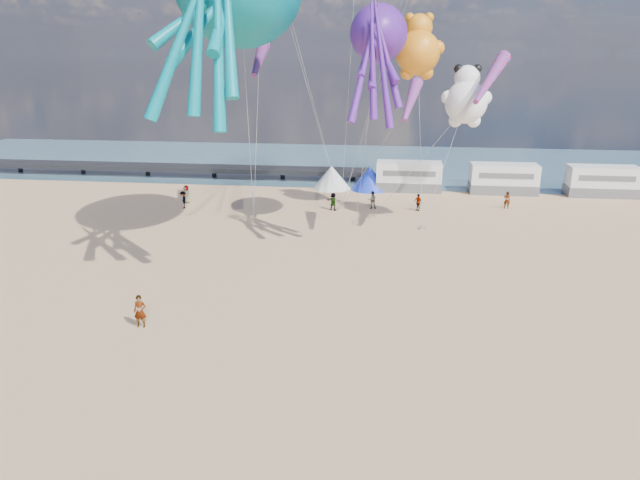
{
  "coord_description": "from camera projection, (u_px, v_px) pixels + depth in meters",
  "views": [
    {
      "loc": [
        4.13,
        -18.57,
        13.51
      ],
      "look_at": [
        1.05,
        6.0,
        5.41
      ],
      "focal_mm": 32.0,
      "sensor_mm": 36.0,
      "label": 1
    }
  ],
  "objects": [
    {
      "name": "beachgoer_2",
      "position": [
        183.0,
        200.0,
        52.14
      ],
      "size": [
        0.87,
        0.95,
        1.6
      ],
      "primitive_type": "imported",
      "rotation": [
        0.0,
        0.0,
        5.13
      ],
      "color": "#7F6659",
      "rests_on": "ground"
    },
    {
      "name": "windsock_left",
      "position": [
        259.0,
        60.0,
        44.5
      ],
      "size": [
        1.66,
        6.43,
        6.36
      ],
      "primitive_type": null,
      "rotation": [
        0.0,
        0.0,
        0.09
      ],
      "color": "red"
    },
    {
      "name": "standing_person",
      "position": [
        140.0,
        311.0,
        29.37
      ],
      "size": [
        0.69,
        0.5,
        1.75
      ],
      "primitive_type": "imported",
      "rotation": [
        0.0,
        0.0,
        0.13
      ],
      "color": "tan",
      "rests_on": "ground"
    },
    {
      "name": "sandbag_d",
      "position": [
        373.0,
        217.0,
        49.3
      ],
      "size": [
        0.5,
        0.35,
        0.22
      ],
      "primitive_type": "cube",
      "color": "gray",
      "rests_on": "ground"
    },
    {
      "name": "pier",
      "position": [
        115.0,
        166.0,
        66.7
      ],
      "size": [
        60.0,
        3.0,
        0.5
      ],
      "primitive_type": "cube",
      "color": "black",
      "rests_on": "ground"
    },
    {
      "name": "tent_white",
      "position": [
        332.0,
        177.0,
        59.78
      ],
      "size": [
        4.0,
        4.0,
        2.4
      ],
      "primitive_type": "cone",
      "color": "white",
      "rests_on": "ground"
    },
    {
      "name": "sandbag_a",
      "position": [
        254.0,
        216.0,
        49.42
      ],
      "size": [
        0.5,
        0.35,
        0.22
      ],
      "primitive_type": "cube",
      "color": "gray",
      "rests_on": "ground"
    },
    {
      "name": "beachgoer_1",
      "position": [
        372.0,
        200.0,
        52.08
      ],
      "size": [
        0.85,
        0.61,
        1.61
      ],
      "primitive_type": "imported",
      "rotation": [
        0.0,
        0.0,
        3.27
      ],
      "color": "#7F6659",
      "rests_on": "ground"
    },
    {
      "name": "tent_blue",
      "position": [
        370.0,
        178.0,
        59.31
      ],
      "size": [
        4.0,
        4.0,
        2.4
      ],
      "primitive_type": "cone",
      "color": "#1933CC",
      "rests_on": "ground"
    },
    {
      "name": "sandbag_c",
      "position": [
        423.0,
        228.0,
        46.05
      ],
      "size": [
        0.5,
        0.35,
        0.22
      ],
      "primitive_type": "cube",
      "color": "gray",
      "rests_on": "ground"
    },
    {
      "name": "beachgoer_4",
      "position": [
        333.0,
        201.0,
        51.51
      ],
      "size": [
        1.03,
        0.68,
        1.63
      ],
      "primitive_type": "imported",
      "rotation": [
        0.0,
        0.0,
        2.82
      ],
      "color": "#7F6659",
      "rests_on": "ground"
    },
    {
      "name": "beachgoer_0",
      "position": [
        186.0,
        194.0,
        53.95
      ],
      "size": [
        0.74,
        0.63,
        1.73
      ],
      "primitive_type": "imported",
      "rotation": [
        0.0,
        0.0,
        5.87
      ],
      "color": "#7F6659",
      "rests_on": "ground"
    },
    {
      "name": "ground",
      "position": [
        274.0,
        418.0,
        22.2
      ],
      "size": [
        120.0,
        120.0,
        0.0
      ],
      "primitive_type": "plane",
      "color": "tan",
      "rests_on": "ground"
    },
    {
      "name": "water",
      "position": [
        359.0,
        163.0,
        74.06
      ],
      "size": [
        120.0,
        120.0,
        0.0
      ],
      "primitive_type": "plane",
      "color": "#3A5C6F",
      "rests_on": "ground"
    },
    {
      "name": "sandbag_e",
      "position": [
        341.0,
        208.0,
        52.14
      ],
      "size": [
        0.5,
        0.35,
        0.22
      ],
      "primitive_type": "cube",
      "color": "gray",
      "rests_on": "ground"
    },
    {
      "name": "motorhome_2",
      "position": [
        602.0,
        181.0,
        56.49
      ],
      "size": [
        6.6,
        2.5,
        3.0
      ],
      "primitive_type": "cube",
      "color": "silver",
      "rests_on": "ground"
    },
    {
      "name": "windsock_mid",
      "position": [
        491.0,
        78.0,
        39.79
      ],
      "size": [
        3.7,
        6.55,
        6.74
      ],
      "primitive_type": null,
      "rotation": [
        0.0,
        0.0,
        -0.43
      ],
      "color": "red"
    },
    {
      "name": "kite_octopus_purple",
      "position": [
        379.0,
        34.0,
        40.36
      ],
      "size": [
        6.23,
        9.84,
        10.43
      ],
      "primitive_type": null,
      "rotation": [
        0.0,
        0.0,
        0.27
      ],
      "color": "#531C8C"
    },
    {
      "name": "windsock_right",
      "position": [
        411.0,
        101.0,
        39.5
      ],
      "size": [
        1.87,
        4.87,
        4.78
      ],
      "primitive_type": null,
      "rotation": [
        0.0,
        0.0,
        -0.21
      ],
      "color": "red"
    },
    {
      "name": "motorhome_1",
      "position": [
        503.0,
        179.0,
        57.62
      ],
      "size": [
        6.6,
        2.5,
        3.0
      ],
      "primitive_type": "cube",
      "color": "silver",
      "rests_on": "ground"
    },
    {
      "name": "motorhome_0",
      "position": [
        409.0,
        176.0,
        58.74
      ],
      "size": [
        6.6,
        2.5,
        3.0
      ],
      "primitive_type": "cube",
      "color": "silver",
      "rests_on": "ground"
    },
    {
      "name": "beachgoer_5",
      "position": [
        507.0,
        200.0,
        52.04
      ],
      "size": [
        1.53,
        0.71,
        1.59
      ],
      "primitive_type": "imported",
      "rotation": [
        0.0,
        0.0,
        2.98
      ],
      "color": "#7F6659",
      "rests_on": "ground"
    },
    {
      "name": "beachgoer_3",
      "position": [
        418.0,
        202.0,
        51.37
      ],
      "size": [
        1.11,
        1.12,
        1.55
      ],
      "primitive_type": "imported",
      "rotation": [
        0.0,
        0.0,
        5.48
      ],
      "color": "#7F6659",
      "rests_on": "ground"
    },
    {
      "name": "kite_panda",
      "position": [
        466.0,
        102.0,
        43.43
      ],
      "size": [
        5.09,
        4.98,
        5.54
      ],
      "primitive_type": null,
      "rotation": [
        0.0,
        0.0,
        0.42
      ],
      "color": "white"
    },
    {
      "name": "kite_teddy_orange",
      "position": [
        418.0,
        53.0,
        45.15
      ],
      "size": [
        4.75,
        4.53,
        6.03
      ],
      "primitive_type": null,
      "rotation": [
        0.0,
        0.0,
        -0.13
      ],
      "color": "orange"
    },
    {
      "name": "sandbag_b",
      "position": [
        356.0,
        222.0,
        47.72
      ],
      "size": [
        0.5,
        0.35,
        0.22
      ],
      "primitive_type": "cube",
      "color": "gray",
      "rests_on": "ground"
    }
  ]
}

